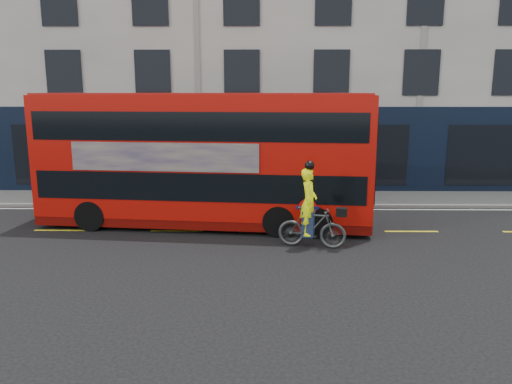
{
  "coord_description": "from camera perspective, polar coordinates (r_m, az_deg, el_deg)",
  "views": [
    {
      "loc": [
        2.9,
        -14.91,
        4.68
      ],
      "look_at": [
        2.71,
        1.34,
        1.39
      ],
      "focal_mm": 35.0,
      "sensor_mm": 36.0,
      "label": 1
    }
  ],
  "objects": [
    {
      "name": "lane_dashes",
      "position": [
        17.31,
        -9.02,
        -4.39
      ],
      "size": [
        58.0,
        0.12,
        0.01
      ],
      "primitive_type": null,
      "color": "yellow",
      "rests_on": "ground"
    },
    {
      "name": "building_terrace",
      "position": [
        28.15,
        -5.49,
        17.11
      ],
      "size": [
        50.0,
        10.07,
        15.0
      ],
      "color": "beige",
      "rests_on": "ground"
    },
    {
      "name": "ground",
      "position": [
        15.89,
        -9.92,
        -5.87
      ],
      "size": [
        120.0,
        120.0,
        0.0
      ],
      "primitive_type": "plane",
      "color": "black",
      "rests_on": "ground"
    },
    {
      "name": "cyclist",
      "position": [
        15.21,
        6.31,
        -3.05
      ],
      "size": [
        2.16,
        1.05,
        2.67
      ],
      "rotation": [
        0.0,
        0.0,
        -0.23
      ],
      "color": "#3F4244",
      "rests_on": "ground"
    },
    {
      "name": "kerb",
      "position": [
        20.64,
        -7.42,
        -1.58
      ],
      "size": [
        60.0,
        0.12,
        0.13
      ],
      "primitive_type": "cube",
      "color": "slate",
      "rests_on": "ground"
    },
    {
      "name": "road_edge_line",
      "position": [
        20.37,
        -7.54,
        -1.94
      ],
      "size": [
        58.0,
        0.1,
        0.01
      ],
      "primitive_type": "cube",
      "color": "silver",
      "rests_on": "ground"
    },
    {
      "name": "bus",
      "position": [
        17.46,
        -5.81,
        3.78
      ],
      "size": [
        11.67,
        3.78,
        4.63
      ],
      "rotation": [
        0.0,
        0.0,
        -0.11
      ],
      "color": "#B30D07",
      "rests_on": "ground"
    },
    {
      "name": "pavement",
      "position": [
        22.09,
        -6.89,
        -0.72
      ],
      "size": [
        60.0,
        3.0,
        0.12
      ],
      "primitive_type": "cube",
      "color": "gray",
      "rests_on": "ground"
    }
  ]
}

